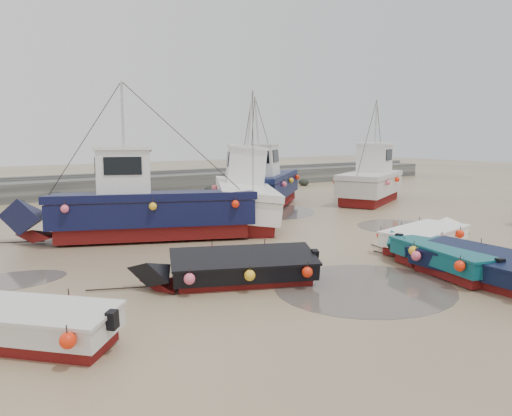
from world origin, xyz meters
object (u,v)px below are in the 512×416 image
Objects in this scene: dinghy_1 at (475,261)px; cabin_boat_3 at (373,180)px; cabin_boat_1 at (241,194)px; dinghy_0 at (11,318)px; cabin_boat_0 at (137,207)px; dinghy_5 at (430,234)px; cabin_boat_2 at (265,185)px; dinghy_2 at (440,253)px; dinghy_4 at (230,265)px; person at (144,241)px.

cabin_boat_3 is at bearing 54.03° from dinghy_1.
dinghy_0 is at bearing -112.67° from cabin_boat_1.
cabin_boat_0 is (-6.03, 10.91, 0.76)m from dinghy_1.
dinghy_0 is 0.48× the size of cabin_boat_1.
dinghy_1 is 1.08× the size of dinghy_5.
cabin_boat_3 is at bearing -143.46° from cabin_boat_2.
cabin_boat_2 is at bearing 164.79° from dinghy_5.
dinghy_5 is 13.01m from cabin_boat_3.
dinghy_2 is at bearing -67.07° from cabin_boat_3.
cabin_boat_1 reaches higher than dinghy_0.
dinghy_4 is 6.85m from person.
dinghy_2 is 0.69× the size of cabin_boat_2.
cabin_boat_1 is at bearing -109.51° from cabin_boat_3.
cabin_boat_2 is (3.47, 2.89, 0.00)m from cabin_boat_1.
dinghy_0 is 0.77× the size of dinghy_4.
cabin_boat_0 reaches higher than dinghy_0.
dinghy_5 is 11.31m from cabin_boat_0.
dinghy_1 is 0.60× the size of cabin_boat_0.
dinghy_1 is 1.06× the size of dinghy_4.
dinghy_2 is 15.93m from cabin_boat_3.
cabin_boat_3 reaches higher than person.
dinghy_4 is at bearing -86.27° from cabin_boat_3.
cabin_boat_3 is at bearing 35.56° from cabin_boat_1.
cabin_boat_0 is at bearing -108.58° from cabin_boat_3.
cabin_boat_2 reaches higher than dinghy_4.
person is at bearing 21.47° from dinghy_4.
dinghy_0 is 24.61m from cabin_boat_3.
dinghy_2 and dinghy_4 have the same top height.
cabin_boat_3 reaches higher than dinghy_4.
dinghy_5 is at bearing 56.85° from dinghy_1.
cabin_boat_1 reaches higher than person.
cabin_boat_1 is (-0.46, 11.93, 0.79)m from dinghy_1.
dinghy_5 is 0.61× the size of cabin_boat_1.
dinghy_1 is 12.02m from person.
cabin_boat_3 is (10.20, 12.21, 0.83)m from dinghy_2.
dinghy_4 is at bearing -96.30° from cabin_boat_1.
dinghy_0 is 11.96m from dinghy_2.
cabin_boat_0 is 5.66m from cabin_boat_1.
dinghy_4 is (5.76, 1.07, -0.01)m from dinghy_0.
person is (-8.98, -4.39, -1.33)m from cabin_boat_2.
cabin_boat_1 is (11.42, 9.40, 0.78)m from dinghy_0.
dinghy_5 is 0.55× the size of cabin_boat_0.
dinghy_2 is 0.68× the size of cabin_boat_3.
dinghy_0 is 19.33m from cabin_boat_2.
cabin_boat_2 is (9.13, 11.22, 0.79)m from dinghy_4.
dinghy_2 is at bearing 125.48° from cabin_boat_2.
dinghy_0 and dinghy_2 have the same top height.
person is (-16.16, -2.95, -1.38)m from cabin_boat_3.
dinghy_2 is 0.99× the size of dinghy_5.
dinghy_0 is 0.73× the size of dinghy_1.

